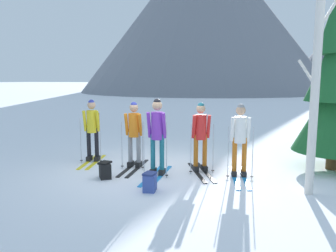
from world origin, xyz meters
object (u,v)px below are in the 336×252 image
Objects in this scene: skier_in_purple at (157,132)px; backpack_on_snow_front at (105,170)px; skier_in_yellow at (92,127)px; backpack_on_snow_beside at (150,182)px; skier_in_orange at (134,132)px; birch_tree_tall at (316,80)px; skier_in_red at (200,133)px; skier_in_white at (240,136)px.

skier_in_purple is 1.47m from backpack_on_snow_front.
backpack_on_snow_beside is (2.46, -1.63, -0.77)m from skier_in_yellow.
birch_tree_tall is (4.09, -0.47, 1.30)m from skier_in_orange.
skier_in_orange is 1.03× the size of skier_in_red.
skier_in_yellow is at bearing 146.51° from backpack_on_snow_beside.
skier_in_red reaches higher than backpack_on_snow_beside.
skier_in_orange is at bearing 79.58° from backpack_on_snow_front.
backpack_on_snow_front is (-1.85, -1.34, -0.76)m from skier_in_red.
skier_in_red is (1.66, 0.27, 0.03)m from skier_in_orange.
skier_in_yellow reaches higher than backpack_on_snow_beside.
skier_in_purple is 1.01× the size of skier_in_white.
backpack_on_snow_beside is at bearing -74.49° from skier_in_purple.
skier_in_white is at bearing 17.43° from skier_in_purple.
birch_tree_tall reaches higher than backpack_on_snow_front.
skier_in_white reaches higher than skier_in_orange.
skier_in_orange is at bearing 173.47° from birch_tree_tall.
skier_in_orange is 4.34× the size of backpack_on_snow_front.
skier_in_white is at bearing 4.03° from skier_in_orange.
skier_in_orange is 1.98m from backpack_on_snow_beside.
skier_in_purple is at bearing -25.33° from skier_in_orange.
skier_in_yellow is 3.96m from skier_in_white.
skier_in_purple reaches higher than backpack_on_snow_beside.
backpack_on_snow_front is 1.05× the size of backpack_on_snow_beside.
skier_in_white is at bearing 24.04° from backpack_on_snow_front.
backpack_on_snow_beside is (-2.98, -1.01, -2.03)m from birch_tree_tall.
skier_in_white is 3.17m from backpack_on_snow_front.
skier_in_yellow reaches higher than backpack_on_snow_front.
backpack_on_snow_front is at bearing -155.96° from skier_in_white.
skier_in_white is 2.06m from birch_tree_tall.
skier_in_purple is (2.16, -0.53, 0.07)m from skier_in_yellow.
birch_tree_tall is 11.21× the size of backpack_on_snow_beside.
skier_in_orange is 1.68m from skier_in_red.
skier_in_white is (1.80, 0.57, -0.08)m from skier_in_purple.
skier_in_white is at bearing -5.04° from skier_in_red.
skier_in_purple reaches higher than skier_in_yellow.
birch_tree_tall is (2.44, -0.74, 1.27)m from skier_in_red.
skier_in_red is at bearing 2.21° from skier_in_yellow.
skier_in_orange is at bearing 127.00° from backpack_on_snow_beside.
birch_tree_tall reaches higher than skier_in_orange.
skier_in_purple is at bearing -162.57° from skier_in_white.
skier_in_red and skier_in_white have the same top height.
skier_in_purple reaches higher than skier_in_orange.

